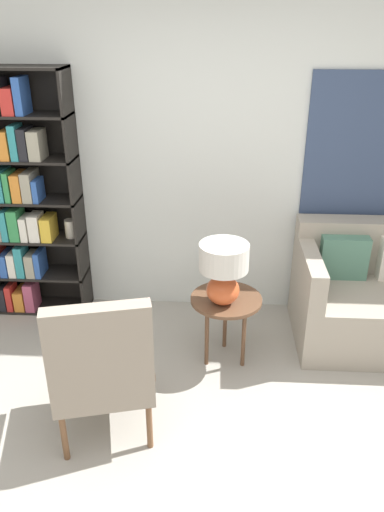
# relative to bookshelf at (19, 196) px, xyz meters

# --- Properties ---
(ground_plane) EXTENTS (14.00, 14.00, 0.00)m
(ground_plane) POSITION_rel_bookshelf_xyz_m (1.41, -1.84, -1.02)
(ground_plane) COLOR #9E998E
(wall_back) EXTENTS (6.40, 0.08, 2.70)m
(wall_back) POSITION_rel_bookshelf_xyz_m (1.47, 0.19, 0.33)
(wall_back) COLOR silver
(wall_back) RESTS_ON ground_plane
(bookshelf) EXTENTS (0.77, 0.30, 1.99)m
(bookshelf) POSITION_rel_bookshelf_xyz_m (0.00, 0.00, 0.00)
(bookshelf) COLOR black
(bookshelf) RESTS_ON ground_plane
(armchair) EXTENTS (0.68, 0.68, 0.98)m
(armchair) POSITION_rel_bookshelf_xyz_m (0.94, -1.44, -0.48)
(armchair) COLOR brown
(armchair) RESTS_ON ground_plane
(side_table) EXTENTS (0.50, 0.50, 0.52)m
(side_table) POSITION_rel_bookshelf_xyz_m (1.64, -0.63, -0.56)
(side_table) COLOR brown
(side_table) RESTS_ON ground_plane
(table_lamp) EXTENTS (0.33, 0.33, 0.44)m
(table_lamp) POSITION_rel_bookshelf_xyz_m (1.61, -0.70, -0.24)
(table_lamp) COLOR #C65128
(table_lamp) RESTS_ON side_table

